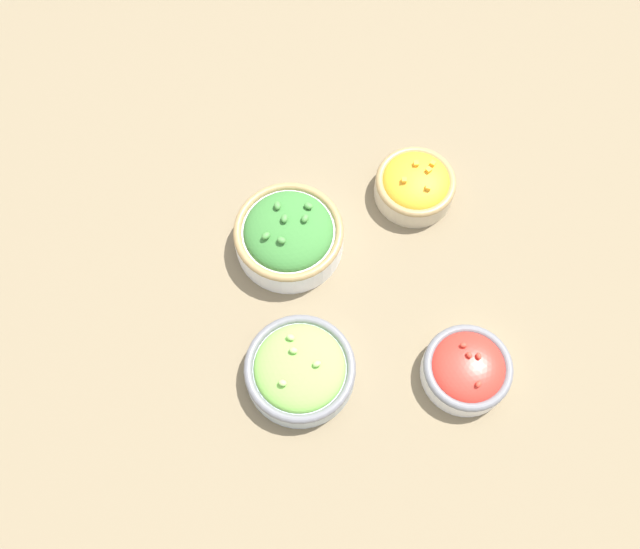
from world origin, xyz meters
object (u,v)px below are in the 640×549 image
at_px(bowl_squash, 415,184).
at_px(bowl_lettuce, 300,369).
at_px(bowl_broccoli, 289,235).
at_px(bowl_cherry_tomatoes, 467,369).

relative_size(bowl_squash, bowl_lettuce, 0.80).
xyz_separation_m(bowl_broccoli, bowl_lettuce, (-0.04, 0.19, -0.01)).
bearing_deg(bowl_broccoli, bowl_lettuce, 101.89).
height_order(bowl_squash, bowl_cherry_tomatoes, bowl_squash).
distance_m(bowl_broccoli, bowl_lettuce, 0.20).
bearing_deg(bowl_squash, bowl_broccoli, 31.55).
bearing_deg(bowl_cherry_tomatoes, bowl_squash, -72.35).
xyz_separation_m(bowl_squash, bowl_lettuce, (0.13, 0.30, -0.00)).
bearing_deg(bowl_lettuce, bowl_broccoli, -78.11).
bearing_deg(bowl_squash, bowl_cherry_tomatoes, 107.65).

